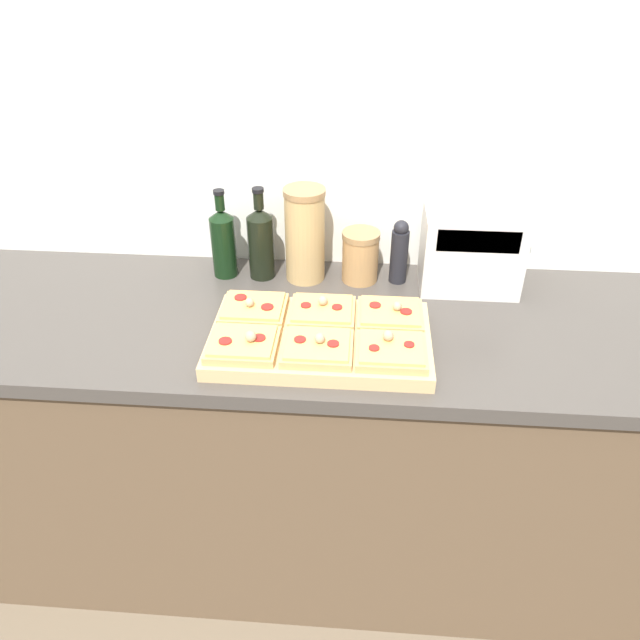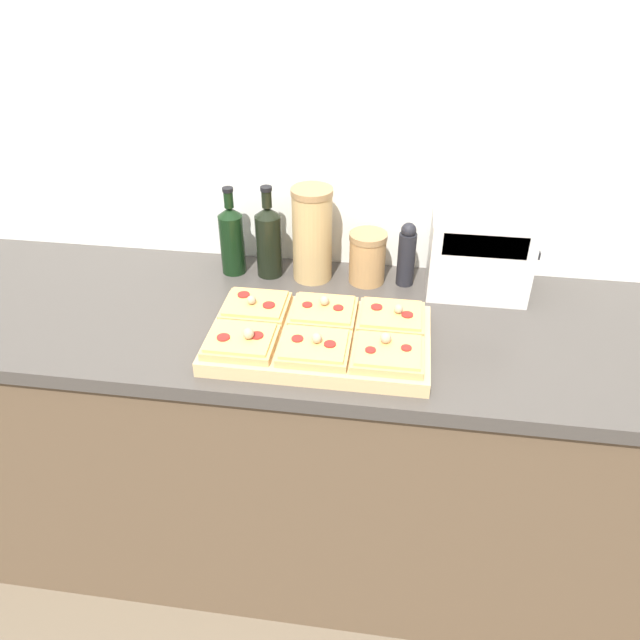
{
  "view_description": "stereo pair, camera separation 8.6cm",
  "coord_description": "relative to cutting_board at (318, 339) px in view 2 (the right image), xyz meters",
  "views": [
    {
      "loc": [
        0.1,
        -1.07,
        1.87
      ],
      "look_at": [
        -0.0,
        0.23,
        1.0
      ],
      "focal_mm": 35.0,
      "sensor_mm": 36.0,
      "label": 1
    },
    {
      "loc": [
        0.18,
        -1.07,
        1.87
      ],
      "look_at": [
        -0.0,
        0.23,
        1.0
      ],
      "focal_mm": 35.0,
      "sensor_mm": 36.0,
      "label": 2
    }
  ],
  "objects": [
    {
      "name": "pizza_slice_front_right",
      "position": [
        0.18,
        -0.08,
        0.03
      ],
      "size": [
        0.17,
        0.15,
        0.05
      ],
      "color": "tan",
      "rests_on": "cutting_board"
    },
    {
      "name": "toaster_oven",
      "position": [
        0.41,
        0.33,
        0.1
      ],
      "size": [
        0.3,
        0.18,
        0.23
      ],
      "color": "beige",
      "rests_on": "kitchen_counter"
    },
    {
      "name": "pizza_slice_back_right",
      "position": [
        0.18,
        0.08,
        0.03
      ],
      "size": [
        0.17,
        0.15,
        0.05
      ],
      "color": "tan",
      "rests_on": "cutting_board"
    },
    {
      "name": "pizza_slice_front_center",
      "position": [
        0.0,
        -0.08,
        0.03
      ],
      "size": [
        0.17,
        0.15,
        0.05
      ],
      "color": "tan",
      "rests_on": "cutting_board"
    },
    {
      "name": "pizza_slice_front_left",
      "position": [
        -0.18,
        -0.08,
        0.03
      ],
      "size": [
        0.17,
        0.15,
        0.06
      ],
      "color": "tan",
      "rests_on": "cutting_board"
    },
    {
      "name": "grain_jar_short",
      "position": [
        0.09,
        0.35,
        0.06
      ],
      "size": [
        0.11,
        0.11,
        0.15
      ],
      "color": "#AD7F4C",
      "rests_on": "kitchen_counter"
    },
    {
      "name": "ground_plane",
      "position": [
        0.0,
        -0.2,
        -0.96
      ],
      "size": [
        12.0,
        12.0,
        0.0
      ],
      "primitive_type": "plane",
      "color": "brown"
    },
    {
      "name": "cutting_board",
      "position": [
        0.0,
        0.0,
        0.0
      ],
      "size": [
        0.55,
        0.33,
        0.04
      ],
      "primitive_type": "cube",
      "color": "tan",
      "rests_on": "kitchen_counter"
    },
    {
      "name": "wall_back",
      "position": [
        0.0,
        0.48,
        0.29
      ],
      "size": [
        6.0,
        0.06,
        2.5
      ],
      "color": "silver",
      "rests_on": "ground_plane"
    },
    {
      "name": "pizza_slice_back_center",
      "position": [
        0.0,
        0.08,
        0.03
      ],
      "size": [
        0.17,
        0.15,
        0.05
      ],
      "color": "tan",
      "rests_on": "cutting_board"
    },
    {
      "name": "pizza_slice_back_left",
      "position": [
        -0.18,
        0.08,
        0.03
      ],
      "size": [
        0.17,
        0.15,
        0.05
      ],
      "color": "tan",
      "rests_on": "cutting_board"
    },
    {
      "name": "wine_bottle",
      "position": [
        -0.2,
        0.35,
        0.09
      ],
      "size": [
        0.08,
        0.08,
        0.28
      ],
      "color": "black",
      "rests_on": "kitchen_counter"
    },
    {
      "name": "olive_oil_bottle",
      "position": [
        -0.31,
        0.35,
        0.09
      ],
      "size": [
        0.07,
        0.07,
        0.27
      ],
      "color": "black",
      "rests_on": "kitchen_counter"
    },
    {
      "name": "pepper_mill",
      "position": [
        0.21,
        0.35,
        0.08
      ],
      "size": [
        0.05,
        0.05,
        0.19
      ],
      "color": "black",
      "rests_on": "kitchen_counter"
    },
    {
      "name": "kitchen_counter",
      "position": [
        0.0,
        0.12,
        -0.49
      ],
      "size": [
        2.63,
        0.67,
        0.94
      ],
      "color": "brown",
      "rests_on": "ground_plane"
    },
    {
      "name": "grain_jar_tall",
      "position": [
        -0.07,
        0.35,
        0.12
      ],
      "size": [
        0.12,
        0.12,
        0.28
      ],
      "color": "tan",
      "rests_on": "kitchen_counter"
    }
  ]
}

